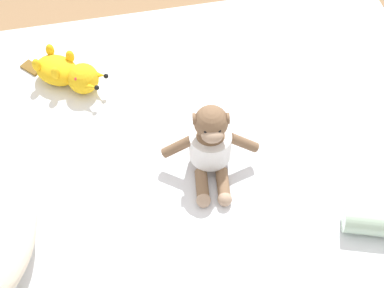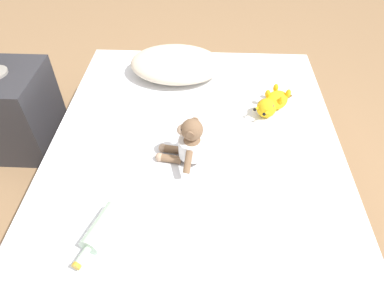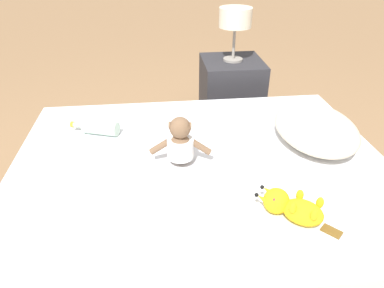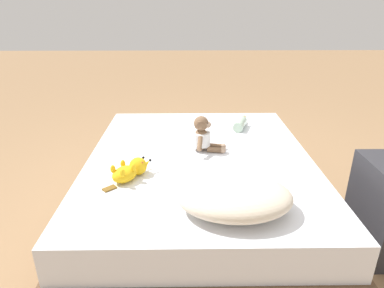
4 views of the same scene
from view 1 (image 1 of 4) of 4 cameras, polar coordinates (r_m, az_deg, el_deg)
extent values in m
plane|color=#93704C|center=(2.16, -1.13, -8.28)|extent=(16.00, 16.00, 0.00)
cube|color=brown|center=(2.07, -1.17, -6.85)|extent=(1.44, 1.81, 0.21)
cube|color=white|center=(1.89, -1.28, -3.66)|extent=(1.40, 1.75, 0.20)
ellipsoid|color=brown|center=(1.76, 1.70, -0.25)|extent=(0.11, 0.12, 0.15)
cylinder|color=white|center=(1.75, 1.71, -0.15)|extent=(0.14, 0.14, 0.09)
sphere|color=brown|center=(1.67, 1.79, 2.06)|extent=(0.10, 0.10, 0.10)
ellipsoid|color=tan|center=(1.65, 1.91, 0.81)|extent=(0.06, 0.07, 0.04)
sphere|color=black|center=(1.64, 2.55, 1.26)|extent=(0.01, 0.01, 0.01)
sphere|color=black|center=(1.64, 1.29, 1.19)|extent=(0.01, 0.01, 0.01)
cylinder|color=brown|center=(1.66, 3.37, 2.41)|extent=(0.03, 0.01, 0.03)
cylinder|color=brown|center=(1.66, 0.23, 2.24)|extent=(0.03, 0.01, 0.03)
cylinder|color=brown|center=(1.76, 4.82, 0.12)|extent=(0.04, 0.10, 0.08)
cylinder|color=brown|center=(1.74, -1.42, -0.22)|extent=(0.04, 0.10, 0.08)
cylinder|color=brown|center=(1.75, 2.91, -3.79)|extent=(0.10, 0.05, 0.04)
cylinder|color=brown|center=(1.75, 0.95, -3.91)|extent=(0.10, 0.05, 0.04)
sphere|color=tan|center=(1.72, 3.08, -5.17)|extent=(0.04, 0.04, 0.04)
sphere|color=tan|center=(1.72, 1.08, -5.30)|extent=(0.04, 0.04, 0.04)
ellipsoid|color=yellow|center=(2.05, -12.50, 6.75)|extent=(0.18, 0.19, 0.08)
sphere|color=yellow|center=(2.00, -10.13, 6.04)|extent=(0.10, 0.10, 0.10)
cone|color=yellow|center=(1.98, -8.70, 6.39)|extent=(0.06, 0.07, 0.05)
sphere|color=black|center=(1.97, -8.04, 6.30)|extent=(0.02, 0.02, 0.02)
cone|color=yellow|center=(1.95, -9.56, 5.32)|extent=(0.06, 0.07, 0.05)
sphere|color=black|center=(1.94, -8.90, 5.22)|extent=(0.02, 0.02, 0.02)
sphere|color=red|center=(1.99, -9.78, 7.15)|extent=(0.02, 0.02, 0.02)
sphere|color=red|center=(1.96, -10.71, 6.01)|extent=(0.02, 0.02, 0.02)
ellipsoid|color=yellow|center=(2.03, -11.33, 8.02)|extent=(0.04, 0.04, 0.05)
ellipsoid|color=yellow|center=(1.99, -12.65, 6.46)|extent=(0.04, 0.04, 0.05)
ellipsoid|color=yellow|center=(2.07, -13.13, 8.54)|extent=(0.04, 0.04, 0.05)
ellipsoid|color=yellow|center=(2.03, -14.33, 7.16)|extent=(0.04, 0.04, 0.05)
cube|color=brown|center=(2.13, -14.76, 6.91)|extent=(0.08, 0.08, 0.01)
cylinder|color=#B2D1B7|center=(1.73, 17.02, -7.01)|extent=(0.13, 0.20, 0.08)
camera|label=2|loc=(1.74, 45.33, 29.52)|focal=31.69mm
camera|label=3|loc=(2.47, -3.75, 39.55)|focal=32.75mm
camera|label=4|loc=(2.17, -65.71, 6.39)|focal=31.59mm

